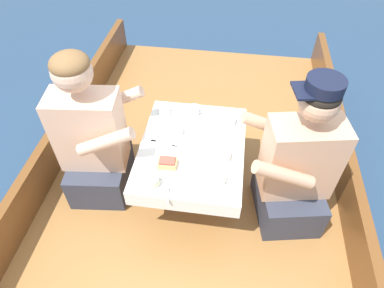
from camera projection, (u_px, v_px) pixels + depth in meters
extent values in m
plane|color=navy|center=(191.00, 221.00, 2.57)|extent=(60.00, 60.00, 0.00)
cube|color=#9E6B38|center=(191.00, 209.00, 2.45)|extent=(2.08, 3.76, 0.32)
cube|color=brown|center=(45.00, 166.00, 2.33)|extent=(0.06, 3.76, 0.29)
cube|color=brown|center=(351.00, 201.00, 2.13)|extent=(0.06, 3.76, 0.29)
cylinder|color=#B2B2B7|center=(192.00, 171.00, 2.21)|extent=(0.07, 0.07, 0.42)
cube|color=#9E6B38|center=(192.00, 148.00, 2.06)|extent=(0.59, 0.76, 0.02)
cube|color=white|center=(192.00, 147.00, 2.05)|extent=(0.62, 0.79, 0.00)
cube|color=white|center=(182.00, 206.00, 1.82)|extent=(0.62, 0.00, 0.10)
cube|color=white|center=(200.00, 111.00, 2.35)|extent=(0.62, 0.00, 0.10)
cube|color=#333847|center=(101.00, 172.00, 2.31)|extent=(0.41, 0.48, 0.26)
cube|color=beige|center=(89.00, 131.00, 2.04)|extent=(0.42, 0.26, 0.51)
sphere|color=beige|center=(72.00, 72.00, 1.74)|extent=(0.22, 0.22, 0.22)
ellipsoid|color=brown|center=(69.00, 64.00, 1.71)|extent=(0.21, 0.21, 0.12)
cylinder|color=beige|center=(118.00, 100.00, 2.09)|extent=(0.34, 0.11, 0.21)
cylinder|color=beige|center=(105.00, 142.00, 1.84)|extent=(0.34, 0.11, 0.21)
cube|color=#333847|center=(287.00, 198.00, 2.16)|extent=(0.44, 0.50, 0.26)
cube|color=tan|center=(300.00, 158.00, 1.89)|extent=(0.43, 0.29, 0.50)
sphere|color=tan|center=(319.00, 103.00, 1.61)|extent=(0.20, 0.20, 0.20)
ellipsoid|color=black|center=(322.00, 95.00, 1.58)|extent=(0.19, 0.19, 0.11)
cylinder|color=tan|center=(284.00, 175.00, 1.70)|extent=(0.34, 0.13, 0.21)
cylinder|color=tan|center=(269.00, 126.00, 1.95)|extent=(0.34, 0.13, 0.21)
cylinder|color=black|center=(326.00, 85.00, 1.54)|extent=(0.18, 0.18, 0.06)
cube|color=black|center=(305.00, 91.00, 1.55)|extent=(0.12, 0.15, 0.01)
cylinder|color=white|center=(168.00, 166.00, 1.93)|extent=(0.20, 0.20, 0.01)
cylinder|color=white|center=(206.00, 135.00, 2.11)|extent=(0.20, 0.20, 0.01)
cube|color=tan|center=(167.00, 163.00, 1.92)|extent=(0.11, 0.08, 0.04)
cube|color=#B74C3D|center=(167.00, 161.00, 1.90)|extent=(0.09, 0.06, 0.01)
cylinder|color=white|center=(219.00, 156.00, 1.97)|extent=(0.13, 0.13, 0.04)
cylinder|color=beige|center=(220.00, 154.00, 1.96)|extent=(0.10, 0.10, 0.02)
cylinder|color=white|center=(172.00, 130.00, 2.12)|extent=(0.14, 0.14, 0.04)
cylinder|color=beige|center=(172.00, 129.00, 2.11)|extent=(0.11, 0.11, 0.02)
cylinder|color=white|center=(226.00, 120.00, 2.18)|extent=(0.13, 0.13, 0.04)
cylinder|color=beige|center=(226.00, 119.00, 2.17)|extent=(0.10, 0.10, 0.02)
cylinder|color=white|center=(215.00, 179.00, 1.85)|extent=(0.12, 0.12, 0.04)
cylinder|color=beige|center=(215.00, 177.00, 1.84)|extent=(0.10, 0.10, 0.02)
cylinder|color=white|center=(164.00, 110.00, 2.24)|extent=(0.08, 0.08, 0.05)
torus|color=white|center=(172.00, 111.00, 2.23)|extent=(0.04, 0.01, 0.04)
cylinder|color=#3D2314|center=(164.00, 108.00, 2.22)|extent=(0.06, 0.06, 0.01)
cylinder|color=white|center=(194.00, 110.00, 2.23)|extent=(0.07, 0.07, 0.07)
torus|color=white|center=(201.00, 111.00, 2.22)|extent=(0.04, 0.01, 0.04)
cylinder|color=#3D2314|center=(194.00, 108.00, 2.21)|extent=(0.06, 0.06, 0.01)
cylinder|color=silver|center=(153.00, 182.00, 1.83)|extent=(0.06, 0.06, 0.05)
cylinder|color=beige|center=(153.00, 182.00, 1.83)|extent=(0.07, 0.07, 0.03)
cube|color=silver|center=(164.00, 143.00, 2.06)|extent=(0.17, 0.04, 0.00)
cube|color=silver|center=(153.00, 141.00, 2.08)|extent=(0.04, 0.03, 0.00)
cube|color=silver|center=(185.00, 186.00, 1.84)|extent=(0.15, 0.09, 0.00)
cube|color=silver|center=(169.00, 189.00, 1.82)|extent=(0.02, 0.17, 0.00)
ellipsoid|color=silver|center=(170.00, 179.00, 1.87)|extent=(0.04, 0.02, 0.01)
cube|color=silver|center=(180.00, 149.00, 2.03)|extent=(0.16, 0.07, 0.00)
ellipsoid|color=silver|center=(170.00, 144.00, 2.05)|extent=(0.04, 0.02, 0.01)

